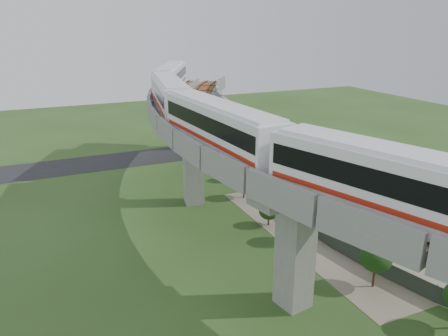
% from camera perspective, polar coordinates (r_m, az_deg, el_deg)
% --- Properties ---
extents(ground, '(160.00, 160.00, 0.00)m').
position_cam_1_polar(ground, '(41.41, -0.08, -9.84)').
color(ground, '#324B1E').
rests_on(ground, ground).
extents(dirt_lot, '(18.00, 26.00, 0.04)m').
position_cam_1_polar(dirt_lot, '(46.85, 16.94, -7.15)').
color(dirt_lot, gray).
rests_on(dirt_lot, ground).
extents(asphalt_road, '(60.00, 8.00, 0.03)m').
position_cam_1_polar(asphalt_road, '(67.91, -10.41, 1.39)').
color(asphalt_road, '#232326').
rests_on(asphalt_road, ground).
extents(viaduct, '(19.58, 73.98, 11.40)m').
position_cam_1_polar(viaduct, '(39.61, 5.01, 2.89)').
color(viaduct, '#99968E').
rests_on(viaduct, ground).
extents(metro_train, '(11.93, 61.26, 3.64)m').
position_cam_1_polar(metro_train, '(39.85, -1.19, 7.87)').
color(metro_train, white).
rests_on(metro_train, ground).
extents(fence, '(3.87, 38.73, 1.50)m').
position_cam_1_polar(fence, '(45.49, 11.29, -6.45)').
color(fence, '#2D382D').
rests_on(fence, ground).
extents(tree_0, '(2.34, 2.34, 2.83)m').
position_cam_1_polar(tree_0, '(64.77, 1.78, 2.53)').
color(tree_0, '#382314').
rests_on(tree_0, ground).
extents(tree_1, '(2.09, 2.09, 2.45)m').
position_cam_1_polar(tree_1, '(56.58, 1.40, -0.15)').
color(tree_1, '#382314').
rests_on(tree_1, ground).
extents(tree_2, '(2.29, 2.29, 3.11)m').
position_cam_1_polar(tree_2, '(50.78, 2.62, -1.70)').
color(tree_2, '#382314').
rests_on(tree_2, ground).
extents(tree_3, '(2.02, 2.02, 2.42)m').
position_cam_1_polar(tree_3, '(44.46, 5.88, -5.63)').
color(tree_3, '#382314').
rests_on(tree_3, ground).
extents(tree_4, '(2.27, 2.27, 3.37)m').
position_cam_1_polar(tree_4, '(41.31, 9.95, -6.51)').
color(tree_4, '#382314').
rests_on(tree_4, ground).
extents(tree_5, '(2.44, 2.44, 3.54)m').
position_cam_1_polar(tree_5, '(36.02, 19.24, -11.10)').
color(tree_5, '#382314').
rests_on(tree_5, ground).
extents(car_white, '(2.77, 4.09, 1.29)m').
position_cam_1_polar(car_white, '(44.26, 19.93, -8.09)').
color(car_white, white).
rests_on(car_white, dirt_lot).
extents(car_red, '(4.18, 2.22, 1.31)m').
position_cam_1_polar(car_red, '(49.80, 17.88, -4.83)').
color(car_red, maroon).
rests_on(car_red, dirt_lot).
extents(car_dark, '(4.13, 2.22, 1.14)m').
position_cam_1_polar(car_dark, '(53.50, 12.28, -2.80)').
color(car_dark, black).
rests_on(car_dark, dirt_lot).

